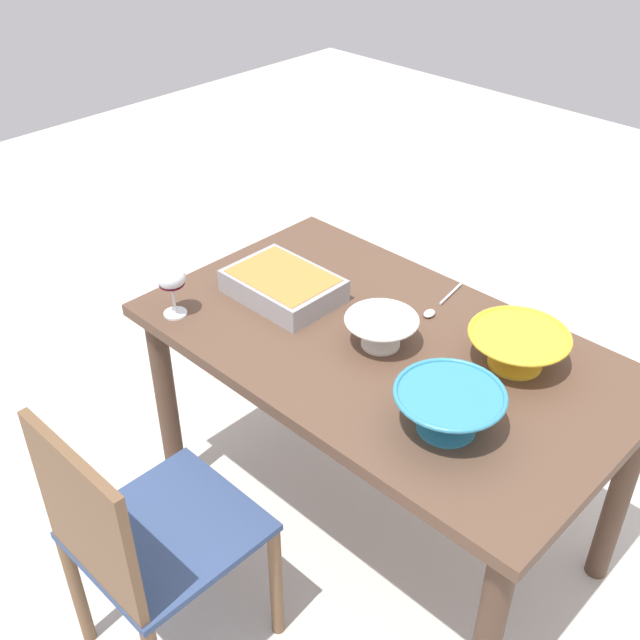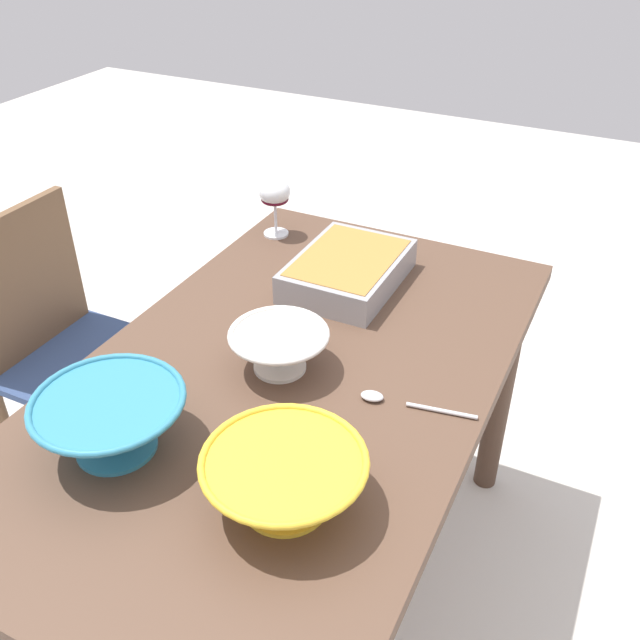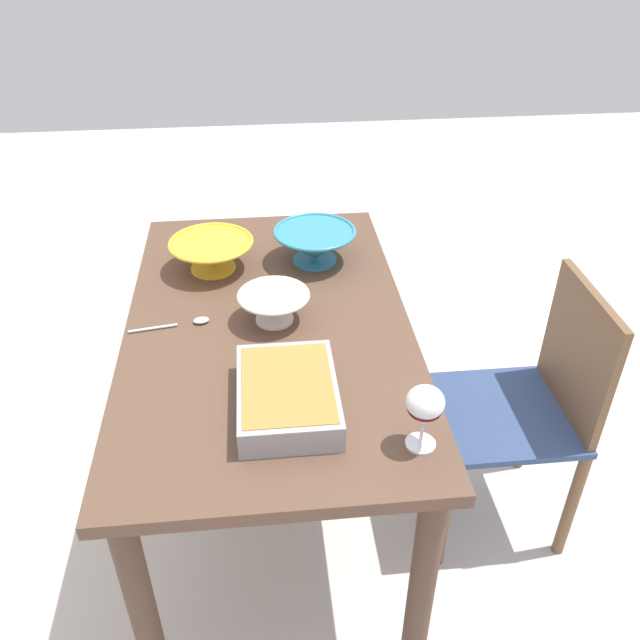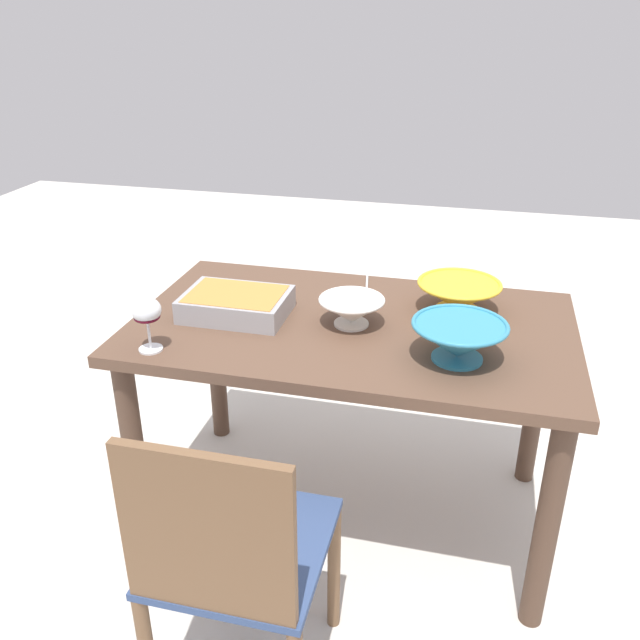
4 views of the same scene
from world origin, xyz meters
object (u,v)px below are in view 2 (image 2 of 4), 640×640
Objects in this scene: wine_glass at (275,195)px; mixing_bowl at (112,421)px; serving_spoon at (394,401)px; dining_table at (289,410)px; serving_bowl at (278,349)px; casserole_dish at (348,269)px; chair at (70,349)px; small_bowl at (285,479)px.

wine_glass is 0.86m from mixing_bowl.
mixing_bowl reaches higher than serving_spoon.
dining_table is 6.07× the size of serving_spoon.
mixing_bowl is 1.31× the size of serving_bowl.
serving_spoon is (0.32, -0.39, -0.05)m from mixing_bowl.
serving_bowl reaches higher than casserole_dish.
dining_table is 0.25m from serving_spoon.
chair is at bearing 80.57° from dining_table.
casserole_dish is at bearing -118.43° from wine_glass.
mixing_bowl is (-0.69, 0.13, 0.02)m from casserole_dish.
casserole_dish is at bearing 35.33° from serving_spoon.
small_bowl is 0.32m from serving_spoon.
small_bowl is at bearing -149.35° from serving_bowl.
wine_glass is at bearing 29.62° from serving_bowl.
chair is at bearing 82.60° from serving_spoon.
wine_glass reaches higher than serving_bowl.
dining_table is at bearing -99.43° from chair.
chair is at bearing 52.61° from mixing_bowl.
mixing_bowl is (-0.45, -0.59, 0.33)m from chair.
mixing_bowl is 1.19× the size of serving_spoon.
wine_glass reaches higher than small_bowl.
mixing_bowl is at bearing 93.27° from small_bowl.
mixing_bowl is at bearing -169.79° from wine_glass.
small_bowl is 1.31× the size of serving_bowl.
serving_spoon is at bearing -133.78° from wine_glass.
serving_spoon is (0.00, -0.25, -0.04)m from serving_bowl.
wine_glass is (0.39, -0.44, 0.38)m from chair.
mixing_bowl is (-0.84, -0.15, -0.05)m from wine_glass.
serving_bowl is at bearing 30.65° from small_bowl.
mixing_bowl reaches higher than serving_bowl.
serving_bowl is at bearing -100.02° from chair.
dining_table is 4.17× the size of casserole_dish.
serving_bowl is (0.30, 0.18, -0.01)m from small_bowl.
wine_glass reaches higher than chair.
casserole_dish is (-0.15, -0.28, -0.07)m from wine_glass.
casserole_dish is 1.22× the size of small_bowl.
serving_spoon is (-0.52, -0.54, -0.11)m from wine_glass.
wine_glass is 0.72× the size of serving_spoon.
serving_bowl is 0.25m from serving_spoon.
dining_table is 5.11× the size of mixing_bowl.
chair is 5.34× the size of wine_glass.
casserole_dish is 0.37m from serving_bowl.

